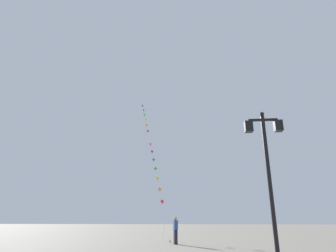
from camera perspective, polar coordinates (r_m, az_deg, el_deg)
The scene contains 4 objects.
ground_plane at distance 20.33m, azimuth 8.74°, elevation -22.58°, with size 160.00×160.00×0.00m, color gray.
twin_lantern_lamp_post at distance 10.50m, azimuth 19.44°, elevation -5.76°, with size 1.33×0.28×5.30m.
kite_train at distance 30.25m, azimuth -3.45°, elevation -4.28°, with size 5.39×15.59×17.04m.
kite_flyer at distance 19.55m, azimuth 1.53°, elevation -20.29°, with size 0.35×0.63×1.71m.
Camera 1 is at (-0.99, -0.24, 1.52)m, focal length 29.96 mm.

